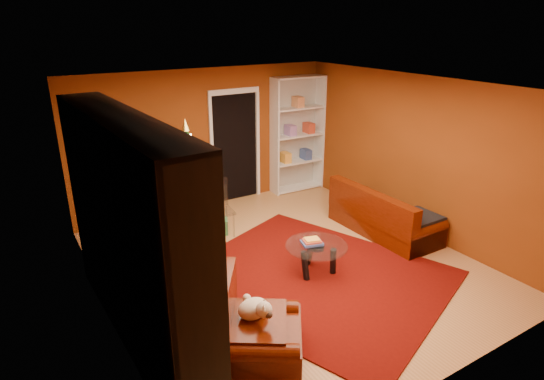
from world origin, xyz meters
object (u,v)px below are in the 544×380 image
armchair (258,327)px  dog (253,309)px  white_bookshelf (297,135)px  acrylic_chair (220,211)px  gift_box_green (220,226)px  christmas_tree (189,181)px  gift_box_red (150,215)px  media_unit (131,234)px  rug (315,277)px  gift_box_teal (158,221)px  sofa (385,210)px  coffee_table (316,259)px

armchair → dog: (-0.01, 0.07, 0.19)m
white_bookshelf → acrylic_chair: (-2.34, -1.15, -0.76)m
gift_box_green → armchair: armchair is taller
christmas_tree → gift_box_red: 1.36m
media_unit → dog: size_ratio=8.30×
rug → media_unit: size_ratio=1.02×
acrylic_chair → gift_box_green: bearing=76.9°
dog → gift_box_teal: bearing=31.5°
rug → dog: (-1.49, -0.90, 0.57)m
sofa → gift_box_red: bearing=51.5°
media_unit → gift_box_green: size_ratio=13.03×
christmas_tree → acrylic_chair: 0.72m
media_unit → gift_box_red: 3.42m
gift_box_green → gift_box_red: gift_box_green is taller
christmas_tree → coffee_table: (1.04, -2.04, -0.74)m
dog → acrylic_chair: size_ratio=0.48×
gift_box_green → rug: bearing=-75.8°
gift_box_teal → white_bookshelf: size_ratio=0.11×
christmas_tree → gift_box_green: bearing=-18.3°
gift_box_green → coffee_table: (0.59, -1.89, 0.10)m
gift_box_teal → white_bookshelf: white_bookshelf is taller
gift_box_red → gift_box_teal: bearing=-88.3°
christmas_tree → sofa: (2.83, -1.57, -0.56)m
christmas_tree → white_bookshelf: bearing=19.0°
media_unit → acrylic_chair: size_ratio=3.99×
rug → acrylic_chair: size_ratio=4.08×
rug → sofa: sofa is taller
gift_box_teal → armchair: (-0.13, -3.69, 0.25)m
media_unit → white_bookshelf: size_ratio=1.37×
media_unit → dog: bearing=-49.1°
media_unit → gift_box_red: bearing=68.4°
media_unit → dog: (0.92, -0.97, -0.69)m
dog → coffee_table: dog is taller
media_unit → coffee_table: 2.71m
christmas_tree → white_bookshelf: size_ratio=0.82×
coffee_table → gift_box_red: bearing=115.7°
media_unit → white_bookshelf: media_unit is taller
gift_box_red → white_bookshelf: 3.35m
gift_box_red → white_bookshelf: size_ratio=0.09×
sofa → dog: bearing=113.1°
gift_box_red → christmas_tree: bearing=-67.0°
dog → coffee_table: bearing=-23.9°
media_unit → sofa: bearing=4.1°
gift_box_green → media_unit: bearing=-134.8°
christmas_tree → sofa: bearing=-29.0°
christmas_tree → gift_box_red: christmas_tree is taller
rug → gift_box_teal: 3.04m
white_bookshelf → armchair: (-3.29, -4.06, -0.78)m
white_bookshelf → coffee_table: size_ratio=2.75×
media_unit → white_bookshelf: bearing=33.1°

